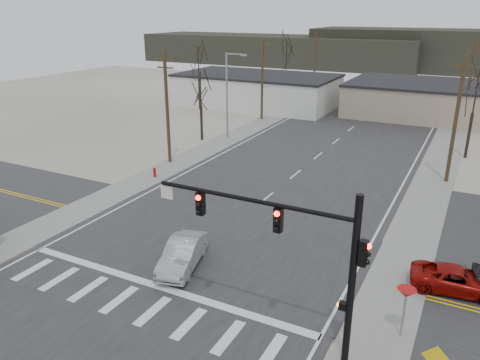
% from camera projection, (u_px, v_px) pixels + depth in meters
% --- Properties ---
extents(ground, '(140.00, 140.00, 0.00)m').
position_uv_depth(ground, '(211.00, 244.00, 27.93)').
color(ground, beige).
rests_on(ground, ground).
extents(main_road, '(18.00, 110.00, 0.05)m').
position_uv_depth(main_road, '(300.00, 171.00, 40.44)').
color(main_road, '#262628').
rests_on(main_road, ground).
extents(cross_road, '(90.00, 10.00, 0.04)m').
position_uv_depth(cross_road, '(211.00, 244.00, 27.92)').
color(cross_road, '#262628').
rests_on(cross_road, ground).
extents(sidewalk_left, '(3.00, 90.00, 0.06)m').
position_uv_depth(sidewalk_left, '(221.00, 142.00, 49.18)').
color(sidewalk_left, gray).
rests_on(sidewalk_left, ground).
extents(sidewalk_right, '(3.00, 90.00, 0.06)m').
position_uv_depth(sidewalk_right, '(437.00, 173.00, 40.04)').
color(sidewalk_right, gray).
rests_on(sidewalk_right, ground).
extents(traffic_signal_mast, '(8.95, 0.43, 7.20)m').
position_uv_depth(traffic_signal_mast, '(304.00, 248.00, 17.75)').
color(traffic_signal_mast, black).
rests_on(traffic_signal_mast, ground).
extents(fire_hydrant, '(0.24, 0.24, 0.87)m').
position_uv_depth(fire_hydrant, '(155.00, 172.00, 38.85)').
color(fire_hydrant, '#A50C0C').
rests_on(fire_hydrant, ground).
extents(yield_sign, '(0.80, 0.80, 2.35)m').
position_uv_depth(yield_sign, '(406.00, 295.00, 19.34)').
color(yield_sign, gray).
rests_on(yield_sign, ground).
extents(building_left_far, '(22.30, 12.30, 4.50)m').
position_uv_depth(building_left_far, '(257.00, 90.00, 67.43)').
color(building_left_far, silver).
rests_on(building_left_far, ground).
extents(building_right_far, '(26.30, 14.30, 4.30)m').
position_uv_depth(building_right_far, '(454.00, 101.00, 59.59)').
color(building_right_far, tan).
rests_on(building_right_far, ground).
extents(upole_left_b, '(2.20, 0.30, 10.00)m').
position_uv_depth(upole_left_b, '(167.00, 106.00, 41.11)').
color(upole_left_b, '#493822').
rests_on(upole_left_b, ground).
extents(upole_left_c, '(2.20, 0.30, 10.00)m').
position_uv_depth(upole_left_c, '(262.00, 78.00, 57.79)').
color(upole_left_c, '#493822').
rests_on(upole_left_c, ground).
extents(upole_left_d, '(2.20, 0.30, 10.00)m').
position_uv_depth(upole_left_d, '(315.00, 62.00, 74.48)').
color(upole_left_d, '#493822').
rests_on(upole_left_d, ground).
extents(upole_right_a, '(2.20, 0.30, 10.00)m').
position_uv_depth(upole_right_a, '(456.00, 119.00, 36.19)').
color(upole_right_a, '#493822').
rests_on(upole_right_a, ground).
extents(upole_right_b, '(2.20, 0.30, 10.00)m').
position_uv_depth(upole_right_b, '(470.00, 82.00, 54.55)').
color(upole_right_b, '#493822').
rests_on(upole_right_b, ground).
extents(streetlight_main, '(2.40, 0.25, 9.00)m').
position_uv_depth(streetlight_main, '(228.00, 91.00, 49.20)').
color(streetlight_main, gray).
rests_on(streetlight_main, ground).
extents(tree_left_near, '(3.30, 3.30, 7.35)m').
position_uv_depth(tree_left_near, '(201.00, 91.00, 48.43)').
color(tree_left_near, '#2C241B').
rests_on(tree_left_near, ground).
extents(tree_right_mid, '(3.74, 3.74, 8.33)m').
position_uv_depth(tree_right_mid, '(476.00, 95.00, 42.20)').
color(tree_right_mid, '#2C241B').
rests_on(tree_right_mid, ground).
extents(tree_left_far, '(3.96, 3.96, 8.82)m').
position_uv_depth(tree_left_far, '(286.00, 58.00, 70.19)').
color(tree_left_far, '#2C241B').
rests_on(tree_left_far, ground).
extents(tree_left_mid, '(3.96, 3.96, 8.82)m').
position_uv_depth(tree_left_mid, '(199.00, 63.00, 63.63)').
color(tree_left_mid, '#2C241B').
rests_on(tree_left_mid, ground).
extents(hill_left, '(70.00, 18.00, 7.00)m').
position_uv_depth(hill_left, '(277.00, 50.00, 118.58)').
color(hill_left, '#333026').
rests_on(hill_left, ground).
extents(sedan_crossing, '(2.75, 4.85, 1.51)m').
position_uv_depth(sedan_crossing, '(183.00, 254.00, 25.15)').
color(sedan_crossing, gray).
rests_on(sedan_crossing, main_road).
extents(car_far_a, '(3.92, 6.36, 1.72)m').
position_uv_depth(car_far_a, '(405.00, 106.00, 63.18)').
color(car_far_a, black).
rests_on(car_far_a, main_road).
extents(car_far_b, '(2.23, 3.86, 1.23)m').
position_uv_depth(car_far_b, '(399.00, 92.00, 75.70)').
color(car_far_b, black).
rests_on(car_far_b, main_road).
extents(car_parked_red, '(4.68, 2.62, 1.24)m').
position_uv_depth(car_parked_red, '(457.00, 280.00, 23.03)').
color(car_parked_red, '#8E0B07').
rests_on(car_parked_red, parking_lot).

